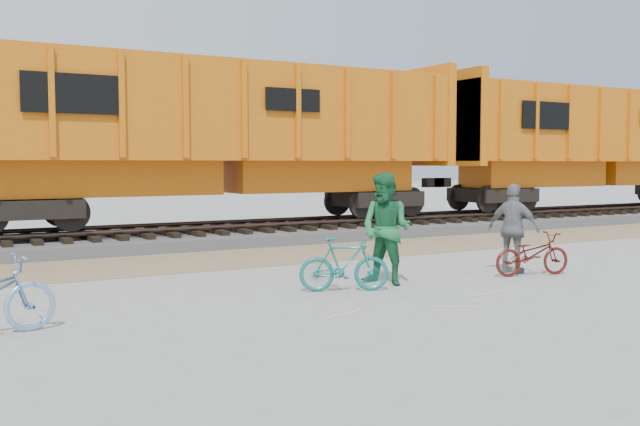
# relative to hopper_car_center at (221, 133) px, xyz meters

# --- Properties ---
(ground) EXTENTS (120.00, 120.00, 0.00)m
(ground) POSITION_rel_hopper_car_center_xyz_m (-1.06, -9.00, -3.01)
(ground) COLOR #9E9E99
(ground) RESTS_ON ground
(gravel_strip) EXTENTS (120.00, 3.00, 0.02)m
(gravel_strip) POSITION_rel_hopper_car_center_xyz_m (-1.06, -3.50, -3.00)
(gravel_strip) COLOR #93785B
(gravel_strip) RESTS_ON ground
(ballast_bed) EXTENTS (120.00, 4.00, 0.30)m
(ballast_bed) POSITION_rel_hopper_car_center_xyz_m (-1.06, 0.00, -2.86)
(ballast_bed) COLOR slate
(ballast_bed) RESTS_ON ground
(track) EXTENTS (120.00, 2.60, 0.24)m
(track) POSITION_rel_hopper_car_center_xyz_m (-1.06, 0.00, -2.53)
(track) COLOR black
(track) RESTS_ON ballast_bed
(hopper_car_center) EXTENTS (14.00, 3.13, 4.65)m
(hopper_car_center) POSITION_rel_hopper_car_center_xyz_m (0.00, 0.00, 0.00)
(hopper_car_center) COLOR black
(hopper_car_center) RESTS_ON track
(hopper_car_right) EXTENTS (14.00, 3.13, 4.65)m
(hopper_car_right) POSITION_rel_hopper_car_center_xyz_m (15.00, 0.00, 0.00)
(hopper_car_right) COLOR black
(hopper_car_right) RESTS_ON track
(bicycle_teal) EXTENTS (1.57, 1.01, 0.92)m
(bicycle_teal) POSITION_rel_hopper_car_center_xyz_m (-1.07, -8.20, -2.55)
(bicycle_teal) COLOR #18706B
(bicycle_teal) RESTS_ON ground
(bicycle_maroon) EXTENTS (1.67, 0.88, 0.83)m
(bicycle_maroon) POSITION_rel_hopper_car_center_xyz_m (2.98, -8.55, -2.59)
(bicycle_maroon) COLOR #54150F
(bicycle_maroon) RESTS_ON ground
(person_man) EXTENTS (1.11, 1.21, 2.00)m
(person_man) POSITION_rel_hopper_car_center_xyz_m (-0.07, -8.00, -2.00)
(person_man) COLOR #1C6537
(person_man) RESTS_ON ground
(person_woman) EXTENTS (0.80, 1.12, 1.77)m
(person_woman) POSITION_rel_hopper_car_center_xyz_m (2.88, -8.15, -2.12)
(person_woman) COLOR slate
(person_woman) RESTS_ON ground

